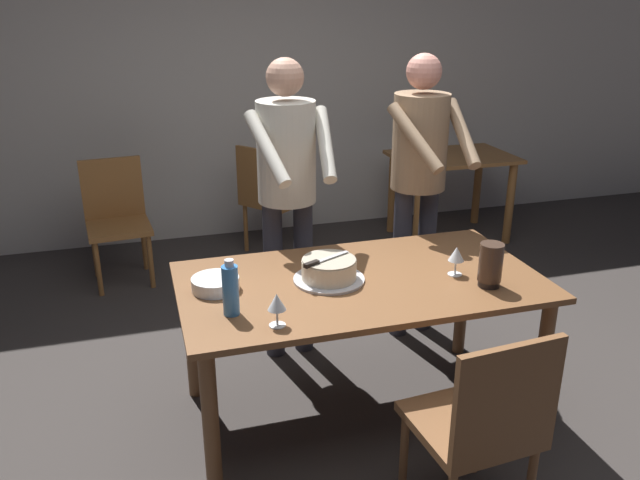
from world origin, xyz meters
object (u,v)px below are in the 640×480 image
at_px(background_chair_0, 117,216).
at_px(person_cutting_cake, 287,179).
at_px(plate_stack, 215,284).
at_px(main_dining_table, 360,298).
at_px(cake_on_platter, 329,270).
at_px(person_standing_beside, 419,167).
at_px(wine_glass_near, 277,303).
at_px(background_table, 451,174).
at_px(chair_near_side, 482,423).
at_px(background_chair_1, 270,195).
at_px(wine_glass_far, 456,255).
at_px(cake_knife, 318,262).
at_px(water_bottle, 231,289).
at_px(hurricane_lamp, 491,265).

bearing_deg(background_chair_0, person_cutting_cake, -55.67).
height_order(plate_stack, background_chair_0, background_chair_0).
xyz_separation_m(main_dining_table, cake_on_platter, (-0.15, 0.03, 0.15)).
xyz_separation_m(main_dining_table, plate_stack, (-0.68, 0.08, 0.13)).
bearing_deg(person_standing_beside, wine_glass_near, -136.40).
relative_size(person_cutting_cake, background_table, 1.72).
bearing_deg(background_chair_0, chair_near_side, -65.38).
relative_size(wine_glass_near, background_chair_0, 0.16).
height_order(main_dining_table, cake_on_platter, cake_on_platter).
xyz_separation_m(wine_glass_near, background_chair_0, (-0.66, 2.42, -0.36)).
bearing_deg(person_cutting_cake, background_table, 39.81).
relative_size(cake_on_platter, person_cutting_cake, 0.20).
height_order(main_dining_table, background_chair_1, background_chair_1).
relative_size(plate_stack, chair_near_side, 0.24).
distance_m(wine_glass_far, chair_near_side, 0.89).
bearing_deg(background_chair_0, wine_glass_near, -74.66).
bearing_deg(main_dining_table, cake_knife, -179.66).
distance_m(cake_knife, wine_glass_far, 0.67).
bearing_deg(wine_glass_far, person_cutting_cake, 130.37).
bearing_deg(wine_glass_near, chair_near_side, -36.89).
bearing_deg(water_bottle, plate_stack, 97.23).
bearing_deg(chair_near_side, person_standing_beside, 74.93).
bearing_deg(wine_glass_near, main_dining_table, 34.77).
xyz_separation_m(person_standing_beside, chair_near_side, (-0.42, -1.55, -0.58)).
bearing_deg(wine_glass_far, cake_on_platter, 169.73).
bearing_deg(wine_glass_near, water_bottle, 136.32).
xyz_separation_m(wine_glass_near, chair_near_side, (0.68, -0.51, -0.36)).
height_order(cake_knife, person_cutting_cake, person_cutting_cake).
xyz_separation_m(plate_stack, person_cutting_cake, (0.49, 0.60, 0.30)).
xyz_separation_m(wine_glass_far, chair_near_side, (-0.26, -0.76, -0.36)).
bearing_deg(chair_near_side, cake_knife, 115.82).
bearing_deg(background_chair_1, person_standing_beside, -70.12).
relative_size(hurricane_lamp, background_chair_1, 0.23).
bearing_deg(background_chair_1, wine_glass_far, -80.09).
bearing_deg(background_chair_0, cake_on_platter, -64.07).
distance_m(wine_glass_far, background_chair_1, 2.42).
relative_size(wine_glass_far, background_chair_1, 0.16).
height_order(cake_knife, background_chair_0, background_chair_0).
bearing_deg(plate_stack, cake_knife, -9.79).
distance_m(wine_glass_far, person_standing_beside, 0.83).
xyz_separation_m(plate_stack, wine_glass_far, (1.14, -0.16, 0.07)).
bearing_deg(chair_near_side, wine_glass_far, 71.07).
relative_size(plate_stack, water_bottle, 0.88).
xyz_separation_m(cake_on_platter, plate_stack, (-0.53, 0.05, -0.02)).
relative_size(main_dining_table, background_table, 1.72).
height_order(person_cutting_cake, background_chair_0, person_cutting_cake).
height_order(cake_knife, wine_glass_near, wine_glass_near).
distance_m(main_dining_table, chair_near_side, 0.88).
relative_size(plate_stack, background_chair_1, 0.24).
relative_size(person_standing_beside, background_chair_0, 1.91).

